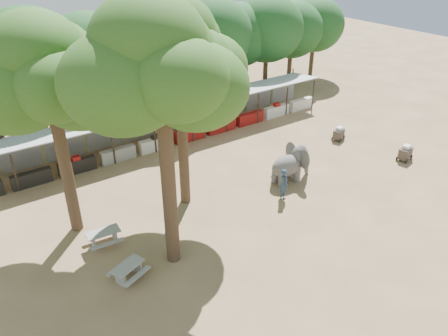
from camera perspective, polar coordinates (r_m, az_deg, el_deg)
ground at (r=22.97m, az=9.30°, el=-8.67°), size 100.00×100.00×0.00m
vendor_stalls at (r=32.22m, az=-7.55°, el=5.47°), size 28.00×2.99×2.80m
yard_tree_left at (r=21.04m, az=-22.59°, el=11.12°), size 7.10×6.90×11.02m
yard_tree_center at (r=17.11m, az=-9.03°, el=12.76°), size 7.10×6.90×12.04m
yard_tree_back at (r=22.04m, az=-6.55°, el=14.75°), size 7.10×6.90×11.36m
backdrop_trees at (r=35.32m, az=-12.09°, el=14.62°), size 46.46×5.95×8.33m
elephant at (r=27.13m, az=8.77°, el=0.52°), size 2.93×2.24×2.24m
handler at (r=25.35m, az=7.80°, el=-2.05°), size 0.60×0.77×1.88m
picnic_table_near at (r=20.41m, az=-12.40°, el=-12.87°), size 1.89×1.81×0.75m
picnic_table_far at (r=22.56m, az=-15.45°, el=-8.57°), size 1.72×1.58×0.81m
cart_front at (r=31.92m, az=22.61°, el=1.86°), size 1.25×0.97×1.09m
cart_back at (r=33.50m, az=14.77°, el=4.39°), size 1.19×0.98×1.00m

